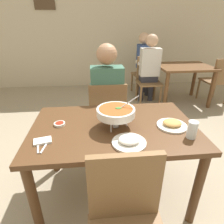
# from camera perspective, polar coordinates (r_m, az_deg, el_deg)

# --- Properties ---
(ground_plane) EXTENTS (16.00, 16.00, 0.00)m
(ground_plane) POSITION_cam_1_polar(r_m,az_deg,el_deg) (2.02, 0.46, -22.73)
(ground_plane) COLOR gray
(cafe_rear_partition) EXTENTS (10.00, 0.10, 3.00)m
(cafe_rear_partition) POSITION_cam_1_polar(r_m,az_deg,el_deg) (4.82, -4.42, 25.66)
(cafe_rear_partition) COLOR beige
(cafe_rear_partition) RESTS_ON ground_plane
(dining_table_main) EXTENTS (1.33, 0.84, 0.74)m
(dining_table_main) POSITION_cam_1_polar(r_m,az_deg,el_deg) (1.60, 0.54, -7.46)
(dining_table_main) COLOR #51331C
(dining_table_main) RESTS_ON ground_plane
(chair_diner_main) EXTENTS (0.44, 0.44, 0.90)m
(chair_diner_main) POSITION_cam_1_polar(r_m,az_deg,el_deg) (2.27, -1.40, -0.36)
(chair_diner_main) COLOR brown
(chair_diner_main) RESTS_ON ground_plane
(diner_main) EXTENTS (0.40, 0.45, 1.31)m
(diner_main) POSITION_cam_1_polar(r_m,az_deg,el_deg) (2.21, -1.54, 5.51)
(diner_main) COLOR #2D2D38
(diner_main) RESTS_ON ground_plane
(chair_viewer_empty) EXTENTS (0.44, 0.44, 0.90)m
(chair_viewer_empty) POSITION_cam_1_polar(r_m,az_deg,el_deg) (1.21, 4.57, -30.66)
(chair_viewer_empty) COLOR brown
(chair_viewer_empty) RESTS_ON ground_plane
(curry_bowl) EXTENTS (0.33, 0.30, 0.26)m
(curry_bowl) POSITION_cam_1_polar(r_m,az_deg,el_deg) (1.47, 1.16, -0.07)
(curry_bowl) COLOR silver
(curry_bowl) RESTS_ON dining_table_main
(rice_plate) EXTENTS (0.24, 0.24, 0.06)m
(rice_plate) POSITION_cam_1_polar(r_m,az_deg,el_deg) (1.32, 5.19, -8.77)
(rice_plate) COLOR white
(rice_plate) RESTS_ON dining_table_main
(appetizer_plate) EXTENTS (0.24, 0.24, 0.06)m
(appetizer_plate) POSITION_cam_1_polar(r_m,az_deg,el_deg) (1.59, 17.70, -3.54)
(appetizer_plate) COLOR white
(appetizer_plate) RESTS_ON dining_table_main
(sauce_dish) EXTENTS (0.09, 0.09, 0.02)m
(sauce_dish) POSITION_cam_1_polar(r_m,az_deg,el_deg) (1.60, -15.58, -3.48)
(sauce_dish) COLOR white
(sauce_dish) RESTS_ON dining_table_main
(napkin_folded) EXTENTS (0.14, 0.11, 0.02)m
(napkin_folded) POSITION_cam_1_polar(r_m,az_deg,el_deg) (1.43, -20.25, -8.23)
(napkin_folded) COLOR white
(napkin_folded) RESTS_ON dining_table_main
(fork_utensil) EXTENTS (0.05, 0.17, 0.01)m
(fork_utensil) POSITION_cam_1_polar(r_m,az_deg,el_deg) (1.40, -21.48, -9.51)
(fork_utensil) COLOR silver
(fork_utensil) RESTS_ON dining_table_main
(spoon_utensil) EXTENTS (0.04, 0.17, 0.01)m
(spoon_utensil) POSITION_cam_1_polar(r_m,az_deg,el_deg) (1.38, -19.47, -9.51)
(spoon_utensil) COLOR silver
(spoon_utensil) RESTS_ON dining_table_main
(drink_glass) EXTENTS (0.07, 0.07, 0.13)m
(drink_glass) POSITION_cam_1_polar(r_m,az_deg,el_deg) (1.48, 23.05, -5.18)
(drink_glass) COLOR silver
(drink_glass) RESTS_ON dining_table_main
(dining_table_far) EXTENTS (1.00, 0.80, 0.74)m
(dining_table_far) POSITION_cam_1_polar(r_m,az_deg,el_deg) (3.98, 20.79, 11.14)
(dining_table_far) COLOR brown
(dining_table_far) RESTS_ON ground_plane
(chair_bg_left) EXTENTS (0.50, 0.50, 0.90)m
(chair_bg_left) POSITION_cam_1_polar(r_m,az_deg,el_deg) (4.36, 10.68, 12.14)
(chair_bg_left) COLOR brown
(chair_bg_left) RESTS_ON ground_plane
(chair_bg_middle) EXTENTS (0.45, 0.45, 0.90)m
(chair_bg_middle) POSITION_cam_1_polar(r_m,az_deg,el_deg) (3.82, 10.85, 10.18)
(chair_bg_middle) COLOR brown
(chair_bg_middle) RESTS_ON ground_plane
(chair_bg_right) EXTENTS (0.46, 0.46, 0.90)m
(chair_bg_right) POSITION_cam_1_polar(r_m,az_deg,el_deg) (4.23, 29.55, 8.81)
(chair_bg_right) COLOR brown
(chair_bg_right) RESTS_ON ground_plane
(patron_bg_left) EXTENTS (0.45, 0.40, 1.31)m
(patron_bg_left) POSITION_cam_1_polar(r_m,az_deg,el_deg) (4.22, 9.76, 15.06)
(patron_bg_left) COLOR #2D2D38
(patron_bg_left) RESTS_ON ground_plane
(patron_bg_middle) EXTENTS (0.40, 0.45, 1.31)m
(patron_bg_middle) POSITION_cam_1_polar(r_m,az_deg,el_deg) (3.74, 11.17, 13.57)
(patron_bg_middle) COLOR #2D2D38
(patron_bg_middle) RESTS_ON ground_plane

